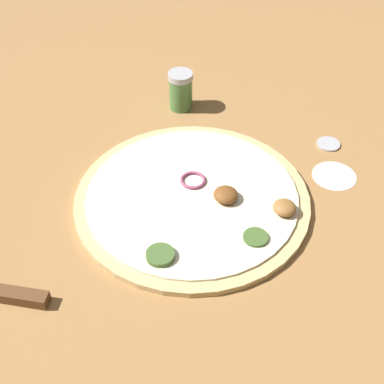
# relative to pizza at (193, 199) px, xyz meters

# --- Properties ---
(ground_plane) EXTENTS (3.00, 3.00, 0.00)m
(ground_plane) POSITION_rel_pizza_xyz_m (-0.00, 0.00, -0.01)
(ground_plane) COLOR #9E703F
(pizza) EXTENTS (0.38, 0.38, 0.03)m
(pizza) POSITION_rel_pizza_xyz_m (0.00, 0.00, 0.00)
(pizza) COLOR #D6B77A
(pizza) RESTS_ON ground_plane
(spice_jar) EXTENTS (0.05, 0.05, 0.08)m
(spice_jar) POSITION_rel_pizza_xyz_m (0.21, 0.17, 0.03)
(spice_jar) COLOR #4C7F42
(spice_jar) RESTS_ON ground_plane
(loose_cap) EXTENTS (0.04, 0.04, 0.01)m
(loose_cap) POSITION_rel_pizza_xyz_m (0.26, -0.12, -0.00)
(loose_cap) COLOR #B2B2B7
(loose_cap) RESTS_ON ground_plane
(flour_patch) EXTENTS (0.07, 0.07, 0.00)m
(flour_patch) POSITION_rel_pizza_xyz_m (0.19, -0.16, -0.01)
(flour_patch) COLOR white
(flour_patch) RESTS_ON ground_plane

